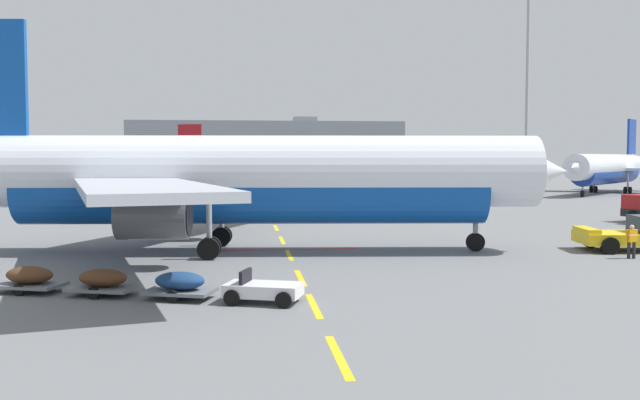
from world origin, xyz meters
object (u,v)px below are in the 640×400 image
(airliner_foreground, at_px, (242,178))
(pushback_tug, at_px, (640,234))
(ground_crew_worker, at_px, (632,239))
(airliner_mid_left, at_px, (122,172))
(baggage_train, at_px, (142,283))
(catering_truck, at_px, (110,199))
(airliner_far_center, at_px, (608,168))
(apron_light_mast_far, at_px, (528,46))

(airliner_foreground, xyz_separation_m, pushback_tug, (21.33, -1.94, -3.05))
(ground_crew_worker, bearing_deg, airliner_mid_left, 118.43)
(airliner_foreground, distance_m, baggage_train, 12.78)
(pushback_tug, xyz_separation_m, catering_truck, (-31.98, 22.71, 0.74))
(airliner_foreground, height_order, airliner_mid_left, airliner_foreground)
(pushback_tug, relative_size, baggage_train, 0.55)
(airliner_foreground, xyz_separation_m, baggage_train, (-3.64, -11.76, -3.42))
(catering_truck, relative_size, ground_crew_worker, 4.03)
(airliner_foreground, distance_m, pushback_tug, 21.64)
(airliner_foreground, bearing_deg, airliner_far_center, 47.12)
(airliner_foreground, xyz_separation_m, airliner_far_center, (50.24, 54.11, -0.48))
(airliner_mid_left, distance_m, airliner_far_center, 67.05)
(pushback_tug, xyz_separation_m, airliner_mid_left, (-37.75, 63.26, 2.14))
(airliner_mid_left, bearing_deg, airliner_far_center, -6.17)
(pushback_tug, distance_m, airliner_mid_left, 73.70)
(pushback_tug, distance_m, ground_crew_worker, 3.37)
(pushback_tug, xyz_separation_m, ground_crew_worker, (-2.06, -2.67, 0.06))
(catering_truck, xyz_separation_m, baggage_train, (7.00, -32.53, -1.11))
(airliner_foreground, relative_size, airliner_far_center, 1.35)
(baggage_train, bearing_deg, pushback_tug, 21.47)
(airliner_far_center, bearing_deg, ground_crew_worker, -117.80)
(pushback_tug, height_order, apron_light_mast_far, apron_light_mast_far)
(airliner_foreground, bearing_deg, pushback_tug, -5.20)
(airliner_mid_left, height_order, airliner_far_center, airliner_far_center)
(pushback_tug, xyz_separation_m, baggage_train, (-24.98, -9.82, -0.37))
(airliner_foreground, distance_m, catering_truck, 23.45)
(pushback_tug, distance_m, baggage_train, 26.84)
(airliner_mid_left, height_order, ground_crew_worker, airliner_mid_left)
(catering_truck, xyz_separation_m, ground_crew_worker, (29.92, -25.38, -0.68))
(catering_truck, xyz_separation_m, apron_light_mast_far, (42.07, 16.77, 15.65))
(catering_truck, height_order, ground_crew_worker, catering_truck)
(airliner_mid_left, xyz_separation_m, apron_light_mast_far, (47.85, -23.77, 14.25))
(pushback_tug, height_order, catering_truck, catering_truck)
(airliner_foreground, bearing_deg, airliner_mid_left, 104.99)
(airliner_mid_left, bearing_deg, baggage_train, -80.08)
(pushback_tug, distance_m, airliner_far_center, 63.12)
(apron_light_mast_far, bearing_deg, airliner_foreground, -129.93)
(airliner_far_center, xyz_separation_m, catering_truck, (-60.89, -33.34, -1.82))
(airliner_mid_left, bearing_deg, pushback_tug, -59.17)
(catering_truck, bearing_deg, apron_light_mast_far, 21.74)
(apron_light_mast_far, bearing_deg, pushback_tug, -104.34)
(airliner_foreground, relative_size, airliner_mid_left, 1.34)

